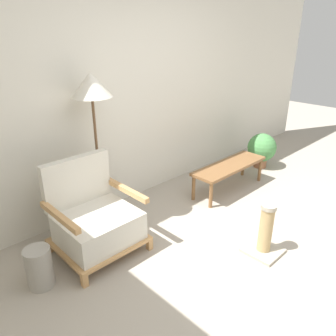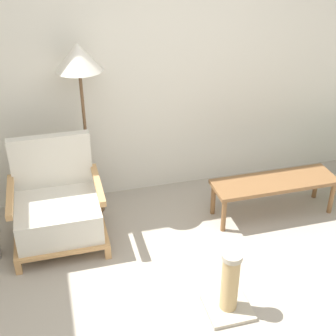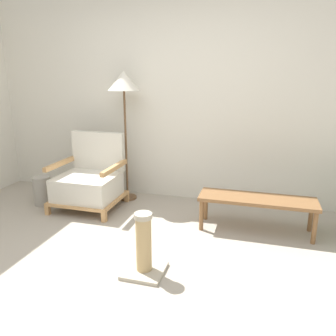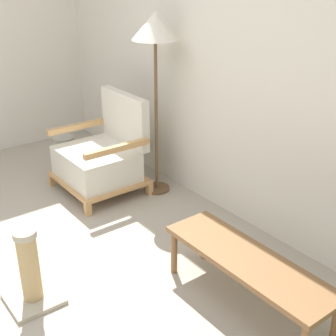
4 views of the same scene
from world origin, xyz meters
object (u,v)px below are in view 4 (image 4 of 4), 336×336
armchair (102,157)px  scratching_post (30,274)px  floor_lamp (155,35)px  coffee_table (248,264)px  vase (64,154)px

armchair → scratching_post: armchair is taller
armchair → floor_lamp: bearing=50.4°
scratching_post → coffee_table: bearing=50.7°
floor_lamp → scratching_post: bearing=-62.9°
coffee_table → vase: 2.52m
vase → scratching_post: (1.69, -1.04, 0.02)m
floor_lamp → scratching_post: (0.78, -1.52, -1.19)m
vase → coffee_table: bearing=-0.6°
armchair → coffee_table: bearing=-3.5°
vase → scratching_post: 1.99m
coffee_table → vase: coffee_table is taller
coffee_table → floor_lamp: bearing=162.7°
floor_lamp → coffee_table: floor_lamp is taller
coffee_table → vase: (-2.52, 0.03, -0.13)m
armchair → floor_lamp: floor_lamp is taller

